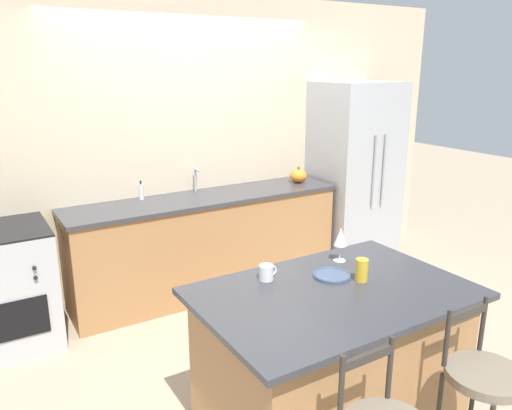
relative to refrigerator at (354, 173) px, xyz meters
The scene contains 14 objects.
ground_plane 1.99m from the refrigerator, behind, with size 18.00×18.00×0.00m, color tan.
wall_back 1.80m from the refrigerator, 167.95° to the left, with size 6.00×0.07×2.70m.
back_counter 1.79m from the refrigerator, behind, with size 2.55×0.63×0.93m.
sink_faucet 1.74m from the refrigerator, behind, with size 0.02×0.13×0.22m.
kitchen_island 2.88m from the refrigerator, 133.94° to the right, with size 1.47×0.97×0.91m.
refrigerator is the anchor object (origin of this frame).
oven_range 3.49m from the refrigerator, behind, with size 0.73×0.71×0.92m.
bar_stool_far 3.22m from the refrigerator, 120.81° to the right, with size 0.37×0.37×1.00m.
dinner_plate 2.66m from the refrigerator, 134.54° to the right, with size 0.22×0.22×0.02m.
wine_glass 2.41m from the refrigerator, 133.94° to the right, with size 0.08×0.08×0.21m.
coffee_mug 2.80m from the refrigerator, 141.83° to the right, with size 0.11×0.08×0.09m.
tumbler_cup 2.68m from the refrigerator, 131.02° to the right, with size 0.07×0.07×0.13m.
pumpkin_decoration 0.69m from the refrigerator, behind, with size 0.17×0.17×0.16m.
soap_bottle 2.27m from the refrigerator, behind, with size 0.05×0.05×0.17m.
Camera 1 is at (-1.88, -3.64, 2.08)m, focal length 35.00 mm.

